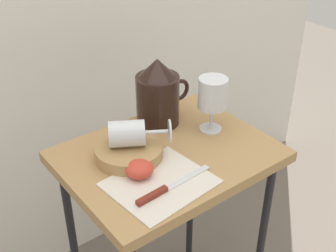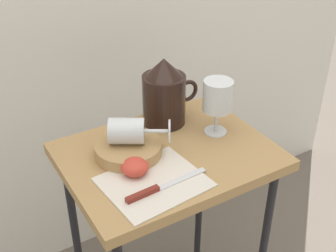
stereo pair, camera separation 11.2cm
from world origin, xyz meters
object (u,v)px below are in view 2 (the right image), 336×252
pitcher (164,97)px  knife (155,189)px  wine_glass_upright (218,98)px  apple_half_left (135,167)px  wine_glass_tipped_near (129,131)px  basket_tray (128,149)px  table (168,176)px

pitcher → knife: bearing=-124.0°
wine_glass_upright → apple_half_left: size_ratio=2.32×
knife → apple_half_left: bearing=96.9°
wine_glass_upright → knife: 0.32m
wine_glass_tipped_near → knife: (-0.02, -0.17, -0.06)m
basket_tray → wine_glass_upright: bearing=-5.8°
wine_glass_upright → wine_glass_tipped_near: 0.26m
basket_tray → apple_half_left: apple_half_left is taller
wine_glass_upright → apple_half_left: 0.30m
table → apple_half_left: size_ratio=10.25×
pitcher → wine_glass_tipped_near: pitcher is taller
basket_tray → wine_glass_upright: (0.26, -0.03, 0.09)m
table → knife: knife is taller
apple_half_left → pitcher: bearing=43.7°
apple_half_left → wine_glass_tipped_near: bearing=71.4°
apple_half_left → knife: size_ratio=0.31×
knife → basket_tray: bearing=85.5°
basket_tray → knife: size_ratio=0.79×
table → wine_glass_upright: (0.16, 0.02, 0.19)m
basket_tray → wine_glass_tipped_near: 0.05m
table → wine_glass_upright: 0.25m
knife → wine_glass_tipped_near: bearing=83.7°
pitcher → knife: 0.33m
pitcher → knife: size_ratio=0.90×
table → wine_glass_tipped_near: (-0.09, 0.04, 0.15)m
wine_glass_tipped_near → apple_half_left: 0.10m
pitcher → wine_glass_upright: pitcher is taller
table → wine_glass_tipped_near: bearing=153.3°
wine_glass_upright → wine_glass_tipped_near: wine_glass_upright is taller
pitcher → basket_tray: bearing=-149.6°
wine_glass_upright → knife: size_ratio=0.72×
basket_tray → pitcher: bearing=30.4°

